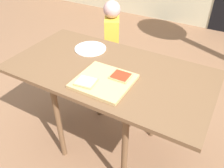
{
  "coord_description": "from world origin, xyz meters",
  "views": [
    {
      "loc": [
        0.67,
        -1.13,
        1.63
      ],
      "look_at": [
        0.03,
        0.0,
        0.66
      ],
      "focal_mm": 37.51,
      "sensor_mm": 36.0,
      "label": 1
    }
  ],
  "objects_px": {
    "cutting_board": "(104,81)",
    "pizza_slice_far_right": "(121,76)",
    "dining_table": "(109,78)",
    "pizza_slice_near_left": "(86,82)",
    "plate_white_left": "(90,49)",
    "child_left": "(112,41)"
  },
  "relations": [
    {
      "from": "pizza_slice_near_left",
      "to": "plate_white_left",
      "type": "height_order",
      "value": "pizza_slice_near_left"
    },
    {
      "from": "cutting_board",
      "to": "child_left",
      "type": "distance_m",
      "value": 1.04
    },
    {
      "from": "child_left",
      "to": "plate_white_left",
      "type": "bearing_deg",
      "value": -76.23
    },
    {
      "from": "pizza_slice_far_right",
      "to": "plate_white_left",
      "type": "height_order",
      "value": "pizza_slice_far_right"
    },
    {
      "from": "child_left",
      "to": "cutting_board",
      "type": "bearing_deg",
      "value": -63.22
    },
    {
      "from": "dining_table",
      "to": "pizza_slice_far_right",
      "type": "relative_size",
      "value": 11.47
    },
    {
      "from": "plate_white_left",
      "to": "child_left",
      "type": "distance_m",
      "value": 0.65
    },
    {
      "from": "plate_white_left",
      "to": "child_left",
      "type": "bearing_deg",
      "value": 103.77
    },
    {
      "from": "dining_table",
      "to": "plate_white_left",
      "type": "bearing_deg",
      "value": 146.85
    },
    {
      "from": "dining_table",
      "to": "pizza_slice_far_right",
      "type": "bearing_deg",
      "value": -28.42
    },
    {
      "from": "pizza_slice_near_left",
      "to": "cutting_board",
      "type": "bearing_deg",
      "value": 45.57
    },
    {
      "from": "pizza_slice_near_left",
      "to": "plate_white_left",
      "type": "relative_size",
      "value": 0.55
    },
    {
      "from": "dining_table",
      "to": "cutting_board",
      "type": "distance_m",
      "value": 0.18
    },
    {
      "from": "pizza_slice_near_left",
      "to": "plate_white_left",
      "type": "xyz_separation_m",
      "value": [
        -0.23,
        0.4,
        -0.02
      ]
    },
    {
      "from": "dining_table",
      "to": "pizza_slice_far_right",
      "type": "height_order",
      "value": "pizza_slice_far_right"
    },
    {
      "from": "cutting_board",
      "to": "pizza_slice_near_left",
      "type": "relative_size",
      "value": 2.55
    },
    {
      "from": "plate_white_left",
      "to": "pizza_slice_far_right",
      "type": "bearing_deg",
      "value": -31.66
    },
    {
      "from": "cutting_board",
      "to": "pizza_slice_far_right",
      "type": "height_order",
      "value": "pizza_slice_far_right"
    },
    {
      "from": "dining_table",
      "to": "plate_white_left",
      "type": "relative_size",
      "value": 5.78
    },
    {
      "from": "plate_white_left",
      "to": "pizza_slice_near_left",
      "type": "bearing_deg",
      "value": -59.44
    },
    {
      "from": "dining_table",
      "to": "child_left",
      "type": "relative_size",
      "value": 1.44
    },
    {
      "from": "cutting_board",
      "to": "pizza_slice_near_left",
      "type": "height_order",
      "value": "pizza_slice_near_left"
    }
  ]
}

